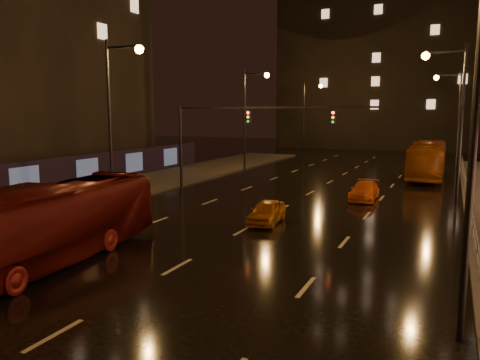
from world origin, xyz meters
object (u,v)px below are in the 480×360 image
(bus_curb, at_px, (427,160))
(taxi_far, at_px, (364,191))
(bus_red, at_px, (48,224))
(taxi_near, at_px, (267,212))
(pedestrian_c, at_px, (20,197))

(bus_curb, relative_size, taxi_far, 2.86)
(bus_red, distance_m, taxi_near, 10.99)
(pedestrian_c, bearing_deg, taxi_far, -58.94)
(taxi_far, xyz_separation_m, pedestrian_c, (-17.42, -12.44, 0.35))
(bus_curb, relative_size, taxi_near, 3.28)
(bus_red, height_order, bus_curb, bus_curb)
(bus_curb, height_order, taxi_near, bus_curb)
(bus_curb, bearing_deg, taxi_near, -106.88)
(bus_red, distance_m, bus_curb, 33.87)
(taxi_near, bearing_deg, bus_red, -122.75)
(bus_red, height_order, taxi_near, bus_red)
(taxi_far, relative_size, pedestrian_c, 2.57)
(taxi_far, bearing_deg, pedestrian_c, -146.12)
(taxi_near, distance_m, pedestrian_c, 14.34)
(taxi_far, height_order, pedestrian_c, pedestrian_c)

